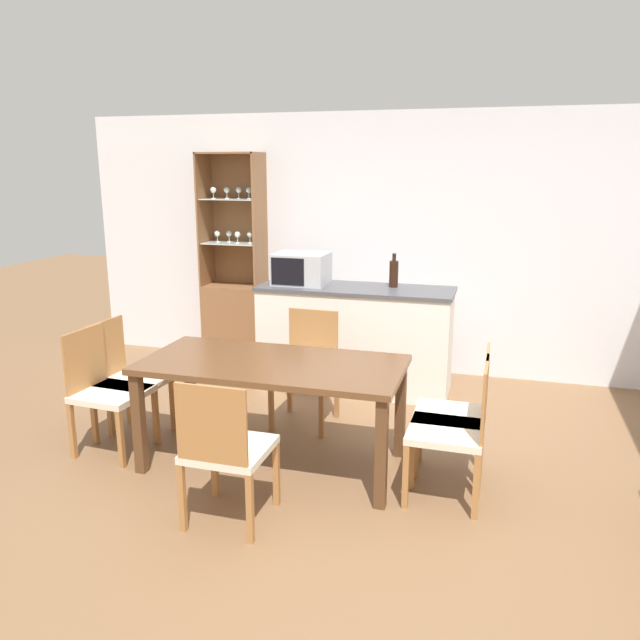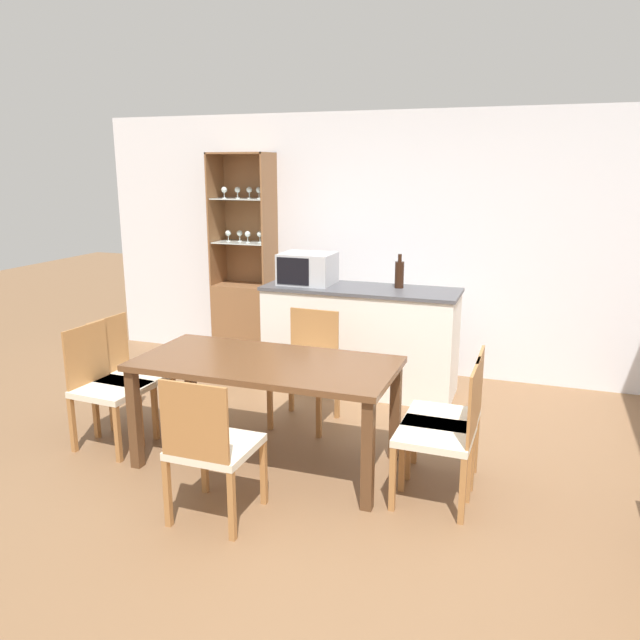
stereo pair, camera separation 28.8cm
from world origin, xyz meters
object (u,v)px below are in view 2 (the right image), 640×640
Objects in this scene: dining_table at (266,373)px; dining_chair_head_near at (211,447)px; microwave at (308,268)px; dining_chair_side_right_near at (443,433)px; dining_chair_side_left_near at (107,386)px; dining_chair_side_left_far at (128,375)px; dining_chair_head_far at (307,368)px; wine_bottle at (399,274)px; dining_chair_side_right_far at (449,417)px; display_cabinet at (246,303)px.

dining_table is 1.96× the size of dining_chair_head_near.
microwave is (-0.33, 1.68, 0.45)m from dining_table.
dining_chair_side_right_near is at bearing -49.24° from microwave.
dining_chair_side_right_near reaches higher than dining_table.
dining_table is at bearing 99.71° from dining_chair_side_left_near.
dining_chair_side_left_far and dining_chair_head_far have the same top height.
dining_chair_head_far is (0.00, 1.54, 0.00)m from dining_chair_head_near.
dining_chair_head_far reaches higher than dining_table.
wine_bottle reaches higher than dining_chair_side_left_near.
dining_table is 1.25m from dining_chair_side_right_near.
microwave is (-0.33, 0.91, 0.65)m from dining_chair_head_far.
dining_chair_side_right_near is at bearing 93.83° from dining_chair_side_left_near.
dining_table is 3.64× the size of microwave.
dining_chair_side_right_near and dining_chair_head_near have the same top height.
dining_chair_side_right_far is at bearing -44.88° from microwave.
wine_bottle is at bearing 23.57° from dining_chair_side_right_far.
wine_bottle is (-0.71, 1.64, 0.63)m from dining_chair_side_right_far.
dining_table is at bearing 95.93° from dining_chair_side_right_far.
dining_chair_head_far is at bearing 90.35° from dining_chair_head_near.
dining_chair_side_right_near and dining_chair_head_far have the same top height.
dining_chair_side_left_far is at bearing 173.91° from dining_table.
dining_chair_head_far is 2.95× the size of wine_bottle.
display_cabinet is 2.40× the size of dining_chair_head_far.
dining_chair_side_right_far is at bearing 5.93° from dining_table.
dining_chair_side_left_near is (-2.46, -0.25, 0.00)m from dining_chair_side_right_far.
dining_chair_side_right_near is at bearing 28.02° from dining_chair_head_near.
dining_chair_head_far is at bearing 121.38° from dining_chair_side_left_far.
dining_table is 1.77m from microwave.
dining_chair_side_right_near is 1.00× the size of dining_chair_head_near.
dining_chair_side_left_near is at bearing 152.65° from dining_chair_head_near.
wine_bottle is at bearing 5.46° from microwave.
wine_bottle is at bearing -115.67° from dining_chair_head_far.
dining_chair_side_right_far is 0.26m from dining_chair_side_right_near.
wine_bottle is at bearing 78.88° from dining_chair_head_near.
dining_chair_side_left_far is (-2.46, 0.00, 0.00)m from dining_chair_side_right_far.
microwave is at bearing 153.75° from dining_chair_side_left_far.
dining_chair_side_left_near is at bearing 90.93° from dining_chair_side_right_near.
dining_chair_side_left_far is at bearing -120.14° from microwave.
microwave reaches higher than dining_chair_head_near.
dining_chair_side_left_far is 0.26m from dining_chair_side_left_near.
dining_table is at bearing -106.35° from wine_bottle.
wine_bottle is (1.75, 1.63, 0.63)m from dining_chair_side_left_far.
dining_chair_side_right_near is 1.00× the size of dining_chair_head_far.
display_cabinet is at bearing 50.27° from dining_chair_side_right_far.
dining_chair_side_right_near is 2.12m from wine_bottle.
dining_chair_side_right_far is at bearing 93.81° from dining_chair_side_left_far.
wine_bottle is (1.74, -0.40, 0.47)m from display_cabinet.
dining_chair_head_far is 1.52m from dining_chair_side_left_near.
dining_table is at bearing 87.80° from dining_chair_side_left_far.
dining_chair_head_far is 1.28m from wine_bottle.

